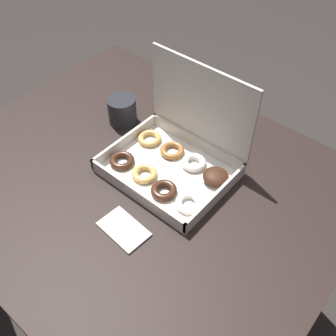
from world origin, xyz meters
The scene contains 5 objects.
ground_plane centered at (0.00, 0.00, 0.00)m, with size 8.00×8.00×0.00m, color #2D2826.
dining_table centered at (0.00, 0.00, 0.66)m, with size 1.11×0.91×0.76m.
donut_box centered at (0.06, 0.11, 0.81)m, with size 0.34×0.27×0.28m.
coffee_mug centered at (-0.20, 0.14, 0.80)m, with size 0.09×0.09×0.09m.
paper_napkin centered at (0.10, -0.15, 0.76)m, with size 0.13×0.09×0.01m.
Camera 1 is at (0.54, -0.50, 1.57)m, focal length 42.00 mm.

